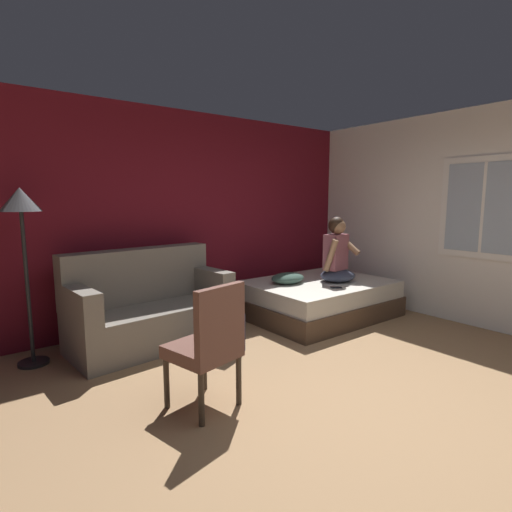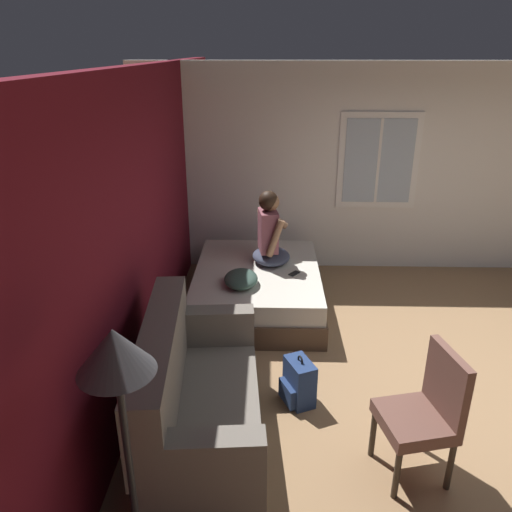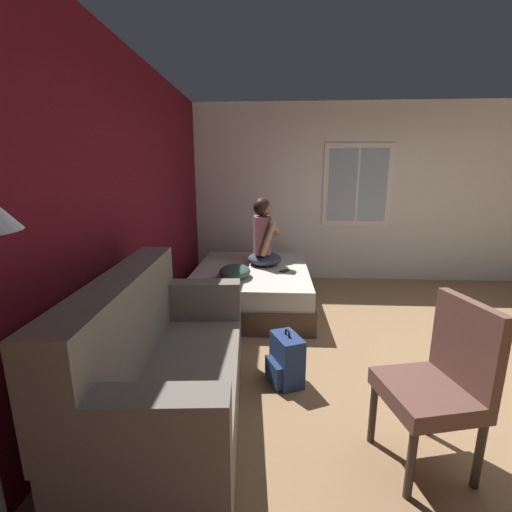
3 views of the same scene
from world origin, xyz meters
TOP-DOWN VIEW (x-y plane):
  - ground_plane at (0.00, 0.00)m, footprint 40.00×40.00m
  - wall_back_accent at (0.00, 2.99)m, footprint 10.52×0.16m
  - wall_side_with_window at (2.84, 0.00)m, footprint 0.19×7.21m
  - bed at (1.54, 1.94)m, footprint 1.92×1.46m
  - couch at (-0.72, 2.35)m, footprint 1.76×0.95m
  - side_chair at (-0.92, 0.72)m, footprint 0.55×0.55m
  - person_seated at (1.73, 1.80)m, footprint 0.58×0.52m
  - backpack at (-0.19, 1.54)m, footprint 0.35×0.32m
  - throw_pillow at (1.12, 2.10)m, footprint 0.49×0.37m
  - cell_phone at (1.42, 1.52)m, footprint 0.16×0.14m

SIDE VIEW (x-z plane):
  - ground_plane at x=0.00m, z-range 0.00..0.00m
  - backpack at x=-0.19m, z-range -0.04..0.42m
  - bed at x=1.54m, z-range 0.00..0.48m
  - couch at x=-0.72m, z-range -0.13..0.91m
  - cell_phone at x=1.42m, z-range 0.48..0.49m
  - side_chair at x=-0.92m, z-range 0.04..1.02m
  - throw_pillow at x=1.12m, z-range 0.48..0.62m
  - person_seated at x=1.73m, z-range 0.40..1.27m
  - wall_back_accent at x=0.00m, z-range 0.00..2.70m
  - wall_side_with_window at x=2.84m, z-range 0.00..2.70m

